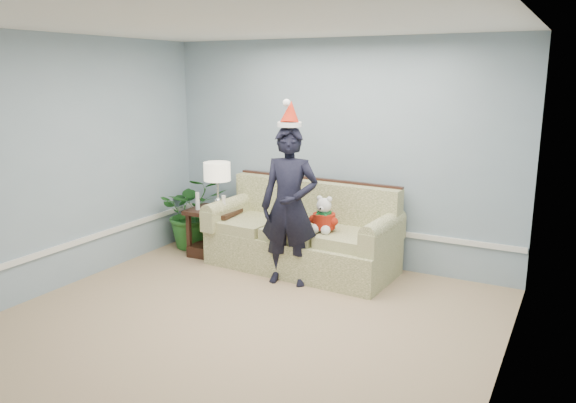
# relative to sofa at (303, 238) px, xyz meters

# --- Properties ---
(room_shell) EXTENTS (4.54, 5.04, 2.74)m
(room_shell) POSITION_rel_sofa_xyz_m (0.21, -2.04, 0.98)
(room_shell) COLOR tan
(room_shell) RESTS_ON ground
(wainscot_trim) EXTENTS (4.49, 4.99, 0.06)m
(wainscot_trim) POSITION_rel_sofa_xyz_m (-0.97, -0.86, 0.08)
(wainscot_trim) COLOR white
(wainscot_trim) RESTS_ON room_shell
(sofa) EXTENTS (2.26, 1.07, 1.04)m
(sofa) POSITION_rel_sofa_xyz_m (0.00, 0.00, 0.00)
(sofa) COLOR #5C6630
(sofa) RESTS_ON room_shell
(side_table) EXTENTS (0.67, 0.58, 0.61)m
(side_table) POSITION_rel_sofa_xyz_m (-1.20, -0.13, -0.13)
(side_table) COLOR #321912
(side_table) RESTS_ON room_shell
(table_lamp) EXTENTS (0.34, 0.34, 0.60)m
(table_lamp) POSITION_rel_sofa_xyz_m (-1.16, -0.10, 0.70)
(table_lamp) COLOR silver
(table_lamp) RESTS_ON side_table
(candle_pair) EXTENTS (0.45, 0.06, 0.22)m
(candle_pair) POSITION_rel_sofa_xyz_m (-1.17, -0.25, 0.34)
(candle_pair) COLOR silver
(candle_pair) RESTS_ON side_table
(houseplant) EXTENTS (1.16, 1.16, 0.98)m
(houseplant) POSITION_rel_sofa_xyz_m (-1.65, 0.04, 0.12)
(houseplant) COLOR #215F20
(houseplant) RESTS_ON room_shell
(man) EXTENTS (0.71, 0.53, 1.75)m
(man) POSITION_rel_sofa_xyz_m (0.09, -0.53, 0.51)
(man) COLOR black
(man) RESTS_ON room_shell
(santa_hat) EXTENTS (0.31, 0.33, 0.30)m
(santa_hat) POSITION_rel_sofa_xyz_m (0.09, -0.52, 1.50)
(santa_hat) COLOR white
(santa_hat) RESTS_ON man
(teddy_bear) EXTENTS (0.26, 0.30, 0.42)m
(teddy_bear) POSITION_rel_sofa_xyz_m (0.36, -0.20, 0.33)
(teddy_bear) COLOR white
(teddy_bear) RESTS_ON sofa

